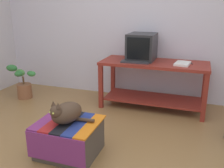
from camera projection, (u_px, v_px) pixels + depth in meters
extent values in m
plane|color=olive|center=(82.00, 160.00, 2.47)|extent=(14.00, 14.00, 0.00)
cube|color=silver|center=(134.00, 18.00, 3.93)|extent=(8.00, 0.10, 2.60)
cube|color=maroon|center=(101.00, 87.00, 3.67)|extent=(0.06, 0.06, 0.66)
cube|color=maroon|center=(205.00, 98.00, 3.21)|extent=(0.06, 0.06, 0.66)
cube|color=maroon|center=(204.00, 86.00, 3.71)|extent=(0.06, 0.06, 0.66)
cube|color=maroon|center=(113.00, 77.00, 4.17)|extent=(0.06, 0.06, 0.66)
cube|color=maroon|center=(152.00, 99.00, 3.75)|extent=(1.42, 0.55, 0.02)
cube|color=maroon|center=(154.00, 63.00, 3.58)|extent=(1.54, 0.65, 0.04)
cube|color=#28282B|center=(141.00, 59.00, 3.72)|extent=(0.28, 0.34, 0.02)
cube|color=#28282B|center=(142.00, 47.00, 3.66)|extent=(0.39, 0.49, 0.39)
cube|color=black|center=(138.00, 49.00, 3.44)|extent=(0.32, 0.01, 0.31)
cube|color=#333338|center=(135.00, 62.00, 3.52)|extent=(0.41, 0.17, 0.02)
cube|color=white|center=(183.00, 64.00, 3.40)|extent=(0.23, 0.31, 0.03)
cube|color=#4C4238|center=(69.00, 138.00, 2.54)|extent=(0.59, 0.50, 0.35)
cube|color=#7A2D6B|center=(55.00, 149.00, 2.28)|extent=(0.62, 0.01, 0.28)
cube|color=#7A2D6B|center=(47.00, 119.00, 2.56)|extent=(0.12, 0.54, 0.02)
cube|color=#AD2323|center=(58.00, 121.00, 2.53)|extent=(0.12, 0.54, 0.02)
cube|color=black|center=(68.00, 122.00, 2.49)|extent=(0.12, 0.54, 0.02)
cube|color=navy|center=(79.00, 124.00, 2.45)|extent=(0.12, 0.54, 0.02)
cube|color=orange|center=(91.00, 126.00, 2.41)|extent=(0.12, 0.54, 0.02)
ellipsoid|color=#473323|center=(67.00, 113.00, 2.44)|extent=(0.33, 0.40, 0.21)
sphere|color=#473323|center=(56.00, 112.00, 2.33)|extent=(0.12, 0.12, 0.12)
cylinder|color=#473323|center=(81.00, 119.00, 2.48)|extent=(0.28, 0.06, 0.04)
cone|color=#473323|center=(53.00, 104.00, 2.33)|extent=(0.05, 0.05, 0.06)
cone|color=#473323|center=(58.00, 105.00, 2.29)|extent=(0.05, 0.05, 0.06)
sphere|color=#C6D151|center=(50.00, 112.00, 2.30)|extent=(0.02, 0.02, 0.02)
sphere|color=#C6D151|center=(53.00, 113.00, 2.27)|extent=(0.02, 0.02, 0.02)
cylinder|color=brown|center=(25.00, 91.00, 4.13)|extent=(0.24, 0.24, 0.24)
cylinder|color=brown|center=(23.00, 80.00, 4.07)|extent=(0.03, 0.03, 0.13)
ellipsoid|color=#38843D|center=(32.00, 74.00, 4.02)|extent=(0.13, 0.11, 0.09)
ellipsoid|color=#38843D|center=(31.00, 73.00, 4.16)|extent=(0.14, 0.10, 0.08)
ellipsoid|color=#4C8E42|center=(20.00, 73.00, 4.10)|extent=(0.17, 0.09, 0.12)
ellipsoid|color=#2D7033|center=(12.00, 68.00, 3.93)|extent=(0.19, 0.12, 0.11)
ellipsoid|color=#2D7033|center=(19.00, 74.00, 3.89)|extent=(0.13, 0.12, 0.09)
cylinder|color=black|center=(192.00, 63.00, 3.47)|extent=(0.04, 0.14, 0.01)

